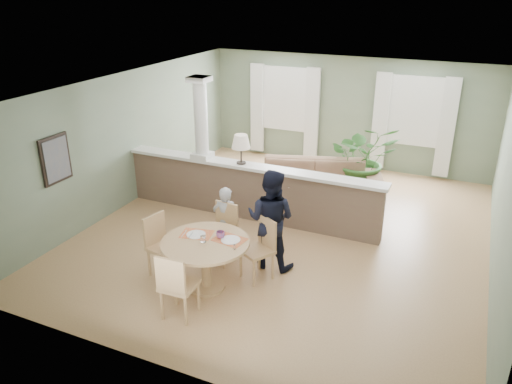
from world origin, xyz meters
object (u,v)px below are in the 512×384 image
at_px(man_person, 271,219).
at_px(child_person, 226,221).
at_px(dining_table, 206,251).
at_px(chair_far_man, 261,246).
at_px(chair_far_boy, 223,230).
at_px(sofa, 314,182).
at_px(chair_side, 161,242).
at_px(chair_near, 176,284).
at_px(houseplant, 363,159).

bearing_deg(man_person, child_person, -2.91).
relative_size(dining_table, chair_far_man, 1.34).
bearing_deg(man_person, chair_far_boy, 9.58).
height_order(dining_table, chair_far_boy, chair_far_boy).
height_order(sofa, chair_side, chair_side).
xyz_separation_m(chair_far_boy, child_person, (-0.03, 0.18, 0.07)).
height_order(chair_far_man, chair_near, chair_near).
relative_size(chair_far_boy, chair_near, 0.97).
height_order(chair_near, child_person, child_person).
height_order(dining_table, child_person, child_person).
xyz_separation_m(sofa, chair_far_man, (0.17, -3.20, 0.13)).
bearing_deg(man_person, chair_side, 32.07).
xyz_separation_m(dining_table, child_person, (-0.21, 1.04, -0.02)).
relative_size(sofa, dining_table, 2.15).
relative_size(sofa, chair_far_man, 2.87).
distance_m(dining_table, chair_far_man, 0.88).
bearing_deg(chair_side, chair_near, -123.45).
bearing_deg(chair_near, chair_far_man, -115.38).
height_order(houseplant, dining_table, houseplant).
distance_m(houseplant, chair_far_boy, 4.03).
bearing_deg(chair_far_man, chair_side, -129.04).
height_order(sofa, chair_far_man, chair_far_man).
relative_size(chair_side, man_person, 0.59).
xyz_separation_m(houseplant, chair_side, (-2.13, -4.55, -0.25)).
distance_m(dining_table, chair_near, 0.84).
bearing_deg(houseplant, chair_near, -103.10).
bearing_deg(houseplant, chair_far_man, -99.33).
xyz_separation_m(sofa, chair_near, (-0.44, -4.66, 0.15)).
distance_m(dining_table, man_person, 1.20).
height_order(houseplant, chair_near, houseplant).
relative_size(chair_side, child_person, 0.81).
bearing_deg(man_person, houseplant, -100.22).
height_order(houseplant, chair_side, houseplant).
xyz_separation_m(sofa, dining_table, (-0.44, -3.83, 0.22)).
distance_m(chair_far_man, man_person, 0.47).
bearing_deg(child_person, chair_side, 46.28).
distance_m(chair_far_boy, man_person, 0.86).
bearing_deg(chair_far_man, man_person, 119.26).
xyz_separation_m(chair_far_boy, chair_far_man, (0.79, -0.24, 0.00)).
relative_size(chair_far_man, chair_near, 0.97).
distance_m(chair_near, man_person, 1.96).
relative_size(chair_far_man, man_person, 0.59).
relative_size(chair_near, child_person, 0.82).
bearing_deg(sofa, dining_table, -114.45).
xyz_separation_m(dining_table, man_person, (0.62, 1.00, 0.20)).
bearing_deg(sofa, chair_far_boy, -119.60).
relative_size(houseplant, chair_far_man, 1.62).
distance_m(chair_far_man, chair_side, 1.57).
xyz_separation_m(sofa, houseplant, (0.83, 0.79, 0.39)).
bearing_deg(chair_far_boy, child_person, 107.36).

